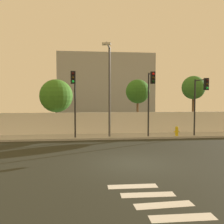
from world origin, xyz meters
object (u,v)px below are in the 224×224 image
at_px(traffic_light_center, 74,90).
at_px(street_lamp_curbside, 109,84).
at_px(roadside_tree_midright, 138,92).
at_px(traffic_light_left, 201,94).
at_px(roadside_tree_midleft, 56,96).
at_px(fire_hydrant, 177,131).
at_px(roadside_tree_rightmost, 193,88).
at_px(traffic_light_right, 151,90).

relative_size(traffic_light_center, street_lamp_curbside, 0.71).
bearing_deg(roadside_tree_midright, traffic_light_left, -41.18).
bearing_deg(traffic_light_left, roadside_tree_midleft, 162.15).
distance_m(traffic_light_left, roadside_tree_midleft, 11.94).
height_order(traffic_light_left, street_lamp_curbside, street_lamp_curbside).
bearing_deg(fire_hydrant, traffic_light_left, -23.81).
distance_m(roadside_tree_midleft, roadside_tree_rightmost, 12.42).
bearing_deg(traffic_light_center, street_lamp_curbside, 12.18).
relative_size(traffic_light_left, roadside_tree_midright, 0.93).
height_order(traffic_light_left, traffic_light_center, traffic_light_center).
relative_size(roadside_tree_midleft, roadside_tree_midright, 0.99).
xyz_separation_m(traffic_light_center, roadside_tree_midleft, (-1.64, 3.52, -0.39)).
bearing_deg(fire_hydrant, roadside_tree_midright, 130.99).
distance_m(street_lamp_curbside, roadside_tree_midleft, 5.28).
height_order(traffic_light_right, roadside_tree_midleft, traffic_light_right).
relative_size(traffic_light_left, street_lamp_curbside, 0.65).
bearing_deg(street_lamp_curbside, traffic_light_center, -167.82).
bearing_deg(roadside_tree_midright, fire_hydrant, -49.01).
bearing_deg(street_lamp_curbside, roadside_tree_midleft, 145.41).
distance_m(fire_hydrant, roadside_tree_midleft, 10.55).
distance_m(roadside_tree_midleft, roadside_tree_midright, 7.19).
bearing_deg(roadside_tree_rightmost, roadside_tree_midleft, -180.00).
distance_m(traffic_light_center, roadside_tree_midright, 6.57).
distance_m(traffic_light_center, fire_hydrant, 8.72).
bearing_deg(roadside_tree_midleft, street_lamp_curbside, -34.59).
bearing_deg(roadside_tree_rightmost, traffic_light_center, -161.87).
relative_size(street_lamp_curbside, roadside_tree_rightmost, 1.34).
height_order(traffic_light_center, fire_hydrant, traffic_light_center).
bearing_deg(traffic_light_right, fire_hydrant, 11.26).
distance_m(traffic_light_right, roadside_tree_midright, 3.41).
bearing_deg(traffic_light_center, roadside_tree_rightmost, 18.13).
bearing_deg(traffic_light_left, traffic_light_center, 179.21).
bearing_deg(traffic_light_right, roadside_tree_rightmost, 34.45).
bearing_deg(traffic_light_left, roadside_tree_midright, 138.82).
distance_m(traffic_light_center, street_lamp_curbside, 2.76).
bearing_deg(roadside_tree_midright, street_lamp_curbside, -134.46).
xyz_separation_m(traffic_light_left, roadside_tree_rightmost, (1.04, 3.66, 0.62)).
distance_m(traffic_light_left, roadside_tree_midright, 5.56).
distance_m(traffic_light_right, fire_hydrant, 3.97).
height_order(traffic_light_left, roadside_tree_midleft, roadside_tree_midleft).
height_order(traffic_light_left, roadside_tree_midright, roadside_tree_midright).
bearing_deg(street_lamp_curbside, roadside_tree_rightmost, 20.00).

